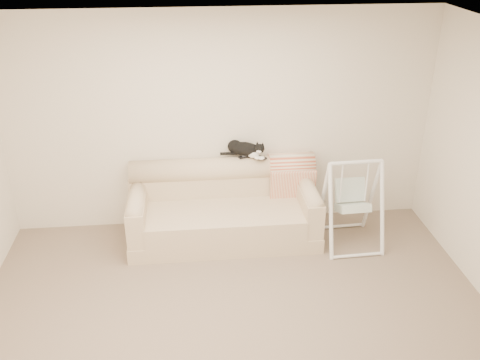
# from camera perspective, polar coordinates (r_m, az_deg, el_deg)

# --- Properties ---
(ground_plane) EXTENTS (5.00, 5.00, 0.00)m
(ground_plane) POSITION_cam_1_polar(r_m,az_deg,el_deg) (5.20, -0.22, -15.26)
(ground_plane) COLOR #726252
(ground_plane) RESTS_ON ground
(room_shell) EXTENTS (5.04, 4.04, 2.60)m
(room_shell) POSITION_cam_1_polar(r_m,az_deg,el_deg) (4.35, -0.26, 0.01)
(room_shell) COLOR beige
(room_shell) RESTS_ON ground
(sofa) EXTENTS (2.20, 0.93, 0.90)m
(sofa) POSITION_cam_1_polar(r_m,az_deg,el_deg) (6.32, -1.78, -3.14)
(sofa) COLOR beige
(sofa) RESTS_ON ground
(remote_a) EXTENTS (0.19, 0.11, 0.03)m
(remote_a) POSITION_cam_1_polar(r_m,az_deg,el_deg) (6.32, 0.66, 2.54)
(remote_a) COLOR black
(remote_a) RESTS_ON sofa
(remote_b) EXTENTS (0.15, 0.16, 0.02)m
(remote_b) POSITION_cam_1_polar(r_m,az_deg,el_deg) (6.31, 2.18, 2.47)
(remote_b) COLOR black
(remote_b) RESTS_ON sofa
(tuxedo_cat) EXTENTS (0.53, 0.37, 0.21)m
(tuxedo_cat) POSITION_cam_1_polar(r_m,az_deg,el_deg) (6.29, 0.54, 3.34)
(tuxedo_cat) COLOR black
(tuxedo_cat) RESTS_ON sofa
(throw_blanket) EXTENTS (0.54, 0.38, 0.58)m
(throw_blanket) POSITION_cam_1_polar(r_m,az_deg,el_deg) (6.45, 5.48, 1.13)
(throw_blanket) COLOR #C55031
(throw_blanket) RESTS_ON sofa
(baby_swing) EXTENTS (0.67, 0.71, 1.06)m
(baby_swing) POSITION_cam_1_polar(r_m,az_deg,el_deg) (6.23, 11.83, -2.34)
(baby_swing) COLOR white
(baby_swing) RESTS_ON ground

